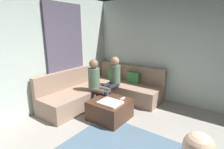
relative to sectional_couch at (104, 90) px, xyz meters
name	(u,v)px	position (x,y,z in m)	size (l,w,h in m)	color
wall_back	(201,53)	(2.08, 1.06, 1.07)	(6.00, 0.12, 2.70)	silver
wall_left	(10,57)	(-0.86, -1.88, 1.07)	(0.12, 6.00, 2.70)	silver
curtain_panel	(66,55)	(-0.76, -0.58, 0.97)	(0.06, 1.10, 2.50)	#595166
sectional_couch	(104,90)	(0.00, 0.00, 0.00)	(2.10, 2.55, 0.87)	#9E7F6B
ottoman	(110,109)	(0.72, -0.70, -0.07)	(0.76, 0.76, 0.42)	#4C2D1E
folded_blanket	(110,103)	(0.82, -0.82, 0.16)	(0.44, 0.36, 0.04)	white
coffee_mug	(107,94)	(0.50, -0.52, 0.19)	(0.08, 0.08, 0.10)	#334C72
game_remote	(123,99)	(0.90, -0.48, 0.15)	(0.05, 0.15, 0.02)	white
person_on_couch_back	(113,78)	(0.26, 0.06, 0.38)	(0.30, 0.60, 1.20)	black
person_on_couch_side	(97,82)	(0.15, -0.44, 0.38)	(0.60, 0.30, 1.20)	brown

